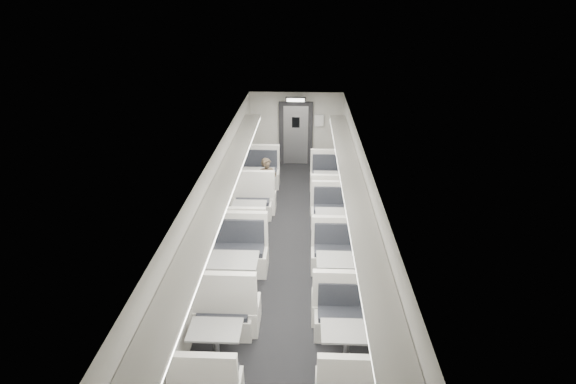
# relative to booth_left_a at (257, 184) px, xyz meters

# --- Properties ---
(room) EXTENTS (3.24, 12.24, 2.64)m
(room) POSITION_rel_booth_left_a_xyz_m (1.00, -3.19, 0.79)
(room) COLOR black
(room) RESTS_ON ground
(booth_left_a) EXTENTS (1.12, 2.27, 1.22)m
(booth_left_a) POSITION_rel_booth_left_a_xyz_m (0.00, 0.00, 0.00)
(booth_left_a) COLOR beige
(booth_left_a) RESTS_ON room
(booth_left_b) EXTENTS (0.97, 1.97, 1.06)m
(booth_left_b) POSITION_rel_booth_left_a_xyz_m (0.00, -1.90, -0.05)
(booth_left_b) COLOR beige
(booth_left_b) RESTS_ON room
(booth_left_c) EXTENTS (1.15, 2.33, 1.25)m
(booth_left_c) POSITION_rel_booth_left_a_xyz_m (0.00, -4.48, 0.01)
(booth_left_c) COLOR beige
(booth_left_c) RESTS_ON room
(booth_left_d) EXTENTS (0.96, 1.95, 1.04)m
(booth_left_d) POSITION_rel_booth_left_a_xyz_m (0.00, -6.20, -0.06)
(booth_left_d) COLOR beige
(booth_left_d) RESTS_ON room
(booth_right_a) EXTENTS (1.04, 2.12, 1.13)m
(booth_right_a) POSITION_rel_booth_left_a_xyz_m (2.00, -0.04, -0.03)
(booth_right_a) COLOR beige
(booth_right_a) RESTS_ON room
(booth_right_b) EXTENTS (1.02, 2.06, 1.10)m
(booth_right_b) POSITION_rel_booth_left_a_xyz_m (2.00, -2.32, -0.04)
(booth_right_b) COLOR beige
(booth_right_b) RESTS_ON room
(booth_right_c) EXTENTS (1.04, 2.12, 1.13)m
(booth_right_c) POSITION_rel_booth_left_a_xyz_m (2.00, -4.28, -0.03)
(booth_right_c) COLOR beige
(booth_right_c) RESTS_ON room
(booth_right_d) EXTENTS (0.96, 1.95, 1.05)m
(booth_right_d) POSITION_rel_booth_left_a_xyz_m (2.00, -6.15, -0.06)
(booth_right_d) COLOR beige
(booth_right_d) RESTS_ON room
(passenger) EXTENTS (0.60, 0.49, 1.40)m
(passenger) POSITION_rel_booth_left_a_xyz_m (0.33, -0.65, 0.30)
(passenger) COLOR black
(passenger) RESTS_ON room
(window_a) EXTENTS (0.02, 1.18, 0.84)m
(window_a) POSITION_rel_booth_left_a_xyz_m (-0.49, 0.21, 0.94)
(window_a) COLOR black
(window_a) RESTS_ON room
(window_b) EXTENTS (0.02, 1.18, 0.84)m
(window_b) POSITION_rel_booth_left_a_xyz_m (-0.49, -1.99, 0.94)
(window_b) COLOR black
(window_b) RESTS_ON room
(window_c) EXTENTS (0.02, 1.18, 0.84)m
(window_c) POSITION_rel_booth_left_a_xyz_m (-0.49, -4.19, 0.94)
(window_c) COLOR black
(window_c) RESTS_ON room
(window_d) EXTENTS (0.02, 1.18, 0.84)m
(window_d) POSITION_rel_booth_left_a_xyz_m (-0.49, -6.39, 0.94)
(window_d) COLOR black
(window_d) RESTS_ON room
(luggage_rack_left) EXTENTS (0.46, 10.40, 0.09)m
(luggage_rack_left) POSITION_rel_booth_left_a_xyz_m (-0.24, -3.49, 1.51)
(luggage_rack_left) COLOR beige
(luggage_rack_left) RESTS_ON room
(luggage_rack_right) EXTENTS (0.46, 10.40, 0.09)m
(luggage_rack_right) POSITION_rel_booth_left_a_xyz_m (2.24, -3.49, 1.51)
(luggage_rack_right) COLOR beige
(luggage_rack_right) RESTS_ON room
(vestibule_door) EXTENTS (1.10, 0.13, 2.10)m
(vestibule_door) POSITION_rel_booth_left_a_xyz_m (1.00, 2.75, 0.63)
(vestibule_door) COLOR black
(vestibule_door) RESTS_ON room
(exit_sign) EXTENTS (0.62, 0.12, 0.16)m
(exit_sign) POSITION_rel_booth_left_a_xyz_m (1.00, 2.26, 1.87)
(exit_sign) COLOR black
(exit_sign) RESTS_ON room
(wall_notice) EXTENTS (0.32, 0.02, 0.40)m
(wall_notice) POSITION_rel_booth_left_a_xyz_m (1.75, 2.73, 1.09)
(wall_notice) COLOR silver
(wall_notice) RESTS_ON room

